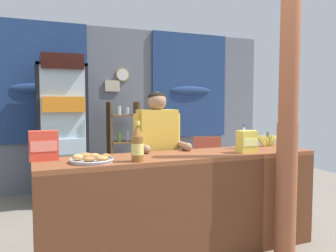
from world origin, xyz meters
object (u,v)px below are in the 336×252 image
Objects in this scene: drink_fridge at (62,123)px; timber_post at (288,129)px; soda_bottle_water at (244,138)px; banana_bunch at (268,141)px; snack_box_crackers at (44,146)px; soda_bottle_iced_tea at (137,144)px; bottle_shelf_rack at (124,145)px; plastic_lawn_chair at (207,159)px; shopkeeper at (157,147)px; pastry_tray at (92,159)px; snack_box_instant_noodle at (247,142)px; stall_counter at (188,196)px.

timber_post is at bearing -56.58° from drink_fridge.
soda_bottle_water reaches higher than banana_bunch.
soda_bottle_iced_tea is at bearing -26.15° from snack_box_crackers.
plastic_lawn_chair is (1.22, -0.48, -0.23)m from bottle_shelf_rack.
shopkeeper is 0.91m from pastry_tray.
soda_bottle_iced_tea is at bearing 169.97° from timber_post.
soda_bottle_iced_tea is 1.34× the size of snack_box_crackers.
banana_bunch is at bearing 6.82° from pastry_tray.
bottle_shelf_rack is at bearing 69.43° from pastry_tray.
drink_fridge is at bearing 114.75° from shopkeeper.
drink_fridge is at bearing 80.91° from snack_box_crackers.
drink_fridge is 7.45× the size of banana_bunch.
snack_box_instant_noodle is (1.09, 0.06, -0.03)m from soda_bottle_iced_tea.
soda_bottle_iced_tea is 1.27× the size of soda_bottle_water.
soda_bottle_iced_tea is at bearing -102.58° from bottle_shelf_rack.
pastry_tray is at bearing 168.17° from timber_post.
drink_fridge reaches higher than stall_counter.
snack_box_instant_noodle is at bearing -39.99° from shopkeeper.
drink_fridge is 2.25m from plastic_lawn_chair.
plastic_lawn_chair is 3.53× the size of snack_box_crackers.
stall_counter is 0.71m from soda_bottle_iced_tea.
drink_fridge is at bearing 90.78° from pastry_tray.
bottle_shelf_rack reaches higher than plastic_lawn_chair.
shopkeeper is at bearing -94.70° from bottle_shelf_rack.
timber_post is 1.33m from soda_bottle_iced_tea.
shopkeeper is 1.14m from snack_box_crackers.
snack_box_instant_noodle is at bearing 127.71° from timber_post.
pastry_tray is (0.03, -2.20, -0.16)m from drink_fridge.
bottle_shelf_rack is 5.14× the size of banana_bunch.
soda_bottle_iced_tea is at bearing -170.57° from stall_counter.
banana_bunch is (1.00, -2.19, 0.26)m from bottle_shelf_rack.
timber_post reaches higher than drink_fridge.
plastic_lawn_chair is at bearing 42.33° from pastry_tray.
drink_fridge reaches higher than soda_bottle_iced_tea.
stall_counter is 1.06× the size of timber_post.
stall_counter is 10.00× the size of soda_bottle_water.
snack_box_crackers is at bearing 153.85° from soda_bottle_iced_tea.
soda_bottle_iced_tea is (-1.31, 0.23, -0.10)m from timber_post.
shopkeeper is 5.84× the size of soda_bottle_water.
bottle_shelf_rack is 2.35m from soda_bottle_water.
soda_bottle_water is at bearing -51.91° from drink_fridge.
stall_counter is 9.48× the size of banana_bunch.
plastic_lawn_chair is at bearing 49.00° from soda_bottle_iced_tea.
timber_post is at bearing -52.29° from snack_box_instant_noodle.
snack_box_crackers is 1.80m from snack_box_instant_noodle.
bottle_shelf_rack is 3.95× the size of pastry_tray.
drink_fridge is 1.03m from bottle_shelf_rack.
shopkeeper is at bearing 136.45° from timber_post.
shopkeeper is 6.15× the size of snack_box_crackers.
soda_bottle_iced_tea is at bearing -131.00° from plastic_lawn_chair.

